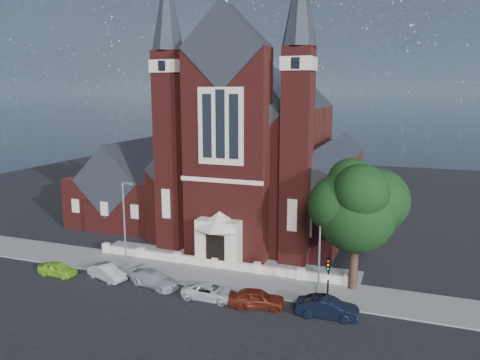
{
  "coord_description": "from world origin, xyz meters",
  "views": [
    {
      "loc": [
        16.18,
        -31.25,
        16.1
      ],
      "look_at": [
        0.4,
        12.0,
        7.37
      ],
      "focal_mm": 35.0,
      "sensor_mm": 36.0,
      "label": 1
    }
  ],
  "objects_px": {
    "parish_hall": "(134,190)",
    "street_tree": "(357,209)",
    "church": "(268,158)",
    "street_lamp_right": "(321,240)",
    "traffic_signal": "(328,273)",
    "car_dark_red": "(257,298)",
    "car_silver_a": "(107,272)",
    "car_silver_b": "(154,279)",
    "car_navy": "(327,308)",
    "car_white_suv": "(210,291)",
    "street_lamp_left": "(125,219)",
    "car_lime_van": "(58,269)"
  },
  "relations": [
    {
      "from": "car_lime_van",
      "to": "car_white_suv",
      "type": "xyz_separation_m",
      "value": [
        14.65,
        0.26,
        0.0
      ]
    },
    {
      "from": "traffic_signal",
      "to": "car_silver_b",
      "type": "distance_m",
      "value": 14.41
    },
    {
      "from": "car_lime_van",
      "to": "car_navy",
      "type": "xyz_separation_m",
      "value": [
        23.85,
        0.37,
        0.12
      ]
    },
    {
      "from": "church",
      "to": "car_silver_b",
      "type": "bearing_deg",
      "value": -98.31
    },
    {
      "from": "parish_hall",
      "to": "car_white_suv",
      "type": "relative_size",
      "value": 2.73
    },
    {
      "from": "church",
      "to": "car_silver_a",
      "type": "xyz_separation_m",
      "value": [
        -7.87,
        -22.08,
        -7.54
      ]
    },
    {
      "from": "parish_hall",
      "to": "street_tree",
      "type": "distance_m",
      "value": 31.27
    },
    {
      "from": "church",
      "to": "parish_hall",
      "type": "height_order",
      "value": "church"
    },
    {
      "from": "church",
      "to": "car_navy",
      "type": "distance_m",
      "value": 26.27
    },
    {
      "from": "street_lamp_left",
      "to": "car_silver_b",
      "type": "relative_size",
      "value": 1.78
    },
    {
      "from": "car_silver_a",
      "to": "car_navy",
      "type": "distance_m",
      "value": 19.22
    },
    {
      "from": "parish_hall",
      "to": "car_silver_b",
      "type": "relative_size",
      "value": 2.68
    },
    {
      "from": "car_dark_red",
      "to": "car_silver_a",
      "type": "bearing_deg",
      "value": 75.18
    },
    {
      "from": "street_tree",
      "to": "street_lamp_right",
      "type": "relative_size",
      "value": 1.32
    },
    {
      "from": "car_silver_a",
      "to": "car_navy",
      "type": "xyz_separation_m",
      "value": [
        19.21,
        -0.41,
        0.09
      ]
    },
    {
      "from": "parish_hall",
      "to": "street_lamp_right",
      "type": "bearing_deg",
      "value": -28.22
    },
    {
      "from": "street_tree",
      "to": "car_white_suv",
      "type": "distance_m",
      "value": 13.36
    },
    {
      "from": "parish_hall",
      "to": "car_silver_a",
      "type": "height_order",
      "value": "parish_hall"
    },
    {
      "from": "traffic_signal",
      "to": "car_silver_a",
      "type": "bearing_deg",
      "value": -175.26
    },
    {
      "from": "street_lamp_right",
      "to": "church",
      "type": "bearing_deg",
      "value": 118.04
    },
    {
      "from": "church",
      "to": "car_dark_red",
      "type": "xyz_separation_m",
      "value": [
        6.05,
        -22.76,
        -7.46
      ]
    },
    {
      "from": "street_lamp_right",
      "to": "car_silver_b",
      "type": "xyz_separation_m",
      "value": [
        -13.3,
        -3.04,
        -3.94
      ]
    },
    {
      "from": "church",
      "to": "car_dark_red",
      "type": "height_order",
      "value": "church"
    },
    {
      "from": "car_navy",
      "to": "car_white_suv",
      "type": "bearing_deg",
      "value": 87.28
    },
    {
      "from": "traffic_signal",
      "to": "car_silver_a",
      "type": "xyz_separation_m",
      "value": [
        -18.87,
        -1.56,
        -1.93
      ]
    },
    {
      "from": "parish_hall",
      "to": "street_lamp_right",
      "type": "relative_size",
      "value": 1.51
    },
    {
      "from": "parish_hall",
      "to": "car_lime_van",
      "type": "bearing_deg",
      "value": -78.98
    },
    {
      "from": "car_silver_a",
      "to": "car_navy",
      "type": "relative_size",
      "value": 0.88
    },
    {
      "from": "street_lamp_left",
      "to": "car_dark_red",
      "type": "distance_m",
      "value": 14.98
    },
    {
      "from": "car_silver_a",
      "to": "car_silver_b",
      "type": "xyz_separation_m",
      "value": [
        4.66,
        0.09,
        0.01
      ]
    },
    {
      "from": "street_tree",
      "to": "street_lamp_left",
      "type": "relative_size",
      "value": 1.32
    },
    {
      "from": "street_lamp_left",
      "to": "car_navy",
      "type": "height_order",
      "value": "street_lamp_left"
    },
    {
      "from": "street_tree",
      "to": "car_navy",
      "type": "relative_size",
      "value": 2.38
    },
    {
      "from": "church",
      "to": "car_silver_b",
      "type": "distance_m",
      "value": 23.46
    },
    {
      "from": "church",
      "to": "parish_hall",
      "type": "relative_size",
      "value": 2.86
    },
    {
      "from": "street_lamp_right",
      "to": "car_white_suv",
      "type": "bearing_deg",
      "value": -155.25
    },
    {
      "from": "street_lamp_right",
      "to": "car_lime_van",
      "type": "height_order",
      "value": "street_lamp_right"
    },
    {
      "from": "parish_hall",
      "to": "car_dark_red",
      "type": "distance_m",
      "value": 28.54
    },
    {
      "from": "car_silver_b",
      "to": "car_dark_red",
      "type": "height_order",
      "value": "car_dark_red"
    },
    {
      "from": "traffic_signal",
      "to": "car_dark_red",
      "type": "xyz_separation_m",
      "value": [
        -4.95,
        -2.24,
        -1.85
      ]
    },
    {
      "from": "street_lamp_right",
      "to": "car_navy",
      "type": "height_order",
      "value": "street_lamp_right"
    },
    {
      "from": "car_silver_b",
      "to": "car_white_suv",
      "type": "relative_size",
      "value": 1.02
    },
    {
      "from": "street_tree",
      "to": "car_silver_b",
      "type": "height_order",
      "value": "street_tree"
    },
    {
      "from": "car_dark_red",
      "to": "car_navy",
      "type": "distance_m",
      "value": 5.3
    },
    {
      "from": "parish_hall",
      "to": "car_silver_a",
      "type": "relative_size",
      "value": 3.1
    },
    {
      "from": "street_lamp_right",
      "to": "car_silver_b",
      "type": "relative_size",
      "value": 1.78
    },
    {
      "from": "street_tree",
      "to": "street_lamp_right",
      "type": "bearing_deg",
      "value": -145.74
    },
    {
      "from": "church",
      "to": "traffic_signal",
      "type": "bearing_deg",
      "value": -61.8
    },
    {
      "from": "parish_hall",
      "to": "car_lime_van",
      "type": "distance_m",
      "value": 18.57
    },
    {
      "from": "street_lamp_right",
      "to": "car_silver_a",
      "type": "xyz_separation_m",
      "value": [
        -17.96,
        -3.14,
        -3.95
      ]
    }
  ]
}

